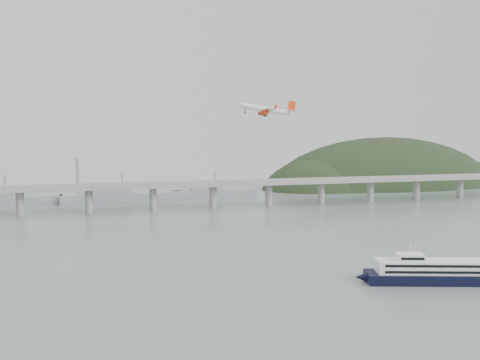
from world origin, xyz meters
name	(u,v)px	position (x,y,z in m)	size (l,w,h in m)	color
ground	(275,268)	(0.00, 0.00, 0.00)	(900.00, 900.00, 0.00)	slate
bridge	(188,188)	(-1.15, 200.00, 17.65)	(800.00, 22.00, 23.90)	gray
headland	(395,201)	(285.18, 331.75, -19.34)	(365.00, 155.00, 156.00)	black
ferry	(430,272)	(53.02, -39.37, 4.39)	(83.18, 34.73, 16.17)	black
airliner	(266,110)	(24.61, 80.94, 76.28)	(37.25, 34.01, 10.04)	white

